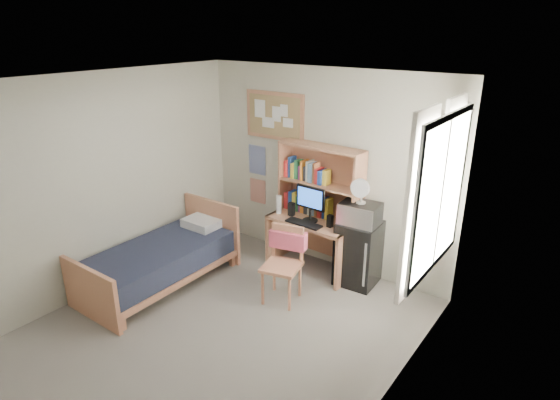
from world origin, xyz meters
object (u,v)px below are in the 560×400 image
Objects in this scene: desk_chair at (282,266)px; monitor at (310,205)px; bed at (159,266)px; microwave at (360,213)px; desk_fan at (362,192)px; mini_fridge at (358,253)px; speaker_left at (291,209)px; desk at (312,244)px; bulletin_board at (275,116)px; speaker_right at (330,221)px.

desk_chair is 2.04× the size of monitor.
bed is at bearing -170.90° from desk_chair.
monitor is at bearing -176.29° from microwave.
desk_fan is at bearing 45.77° from desk_chair.
desk_chair is at bearing -124.56° from microwave.
microwave is at bearing 0.00° from desk_fan.
mini_fridge is 1.84× the size of monitor.
bed is 10.54× the size of speaker_left.
monitor is at bearing 46.50° from bed.
desk_fan reaches higher than bed.
desk is 6.45× the size of speaker_left.
speaker_left is (-0.30, 0.01, -0.13)m from monitor.
bulletin_board is 1.28m from speaker_left.
speaker_left reaches higher than speaker_right.
speaker_right is 0.56× the size of desk_fan.
desk_chair is 0.49× the size of bed.
speaker_right is at bearing 40.40° from bed.
mini_fridge is (1.47, -0.24, -1.51)m from bulletin_board.
speaker_right is (0.30, -0.07, 0.43)m from desk.
bulletin_board is 1.33m from monitor.
speaker_left is (-0.95, -0.09, 0.39)m from mini_fridge.
desk_chair is at bearing -59.76° from speaker_left.
desk is at bearing -19.33° from bulletin_board.
desk_fan is (1.48, -0.26, -0.70)m from bulletin_board.
desk_fan reaches higher than speaker_right.
speaker_left is at bearing 53.98° from bed.
mini_fridge is at bearing -9.40° from bulletin_board.
speaker_left reaches higher than mini_fridge.
speaker_right is 0.40m from microwave.
microwave reaches higher than mini_fridge.
mini_fridge is 0.54m from microwave.
desk_fan is at bearing 9.73° from monitor.
bed is 11.85× the size of speaker_right.
speaker_left is at bearing -168.69° from desk.
desk_fan is (0.66, 0.08, 0.29)m from monitor.
monitor reaches higher than bed.
monitor reaches higher than desk_chair.
desk_fan is at bearing 17.63° from speaker_right.
desk is 0.66m from mini_fridge.
speaker_right is at bearing -0.00° from speaker_left.
speaker_right is (-0.35, -0.12, 0.38)m from mini_fridge.
bulletin_board is 5.99× the size of speaker_right.
bulletin_board is 1.63m from speaker_right.
mini_fridge is 1.79× the size of microwave.
desk_chair is at bearing -78.50° from monitor.
bed is at bearing -131.06° from monitor.
speaker_left is 0.39× the size of microwave.
monitor is at bearing -23.02° from bulletin_board.
monitor is 2.82× the size of speaker_right.
bulletin_board reaches higher than speaker_right.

